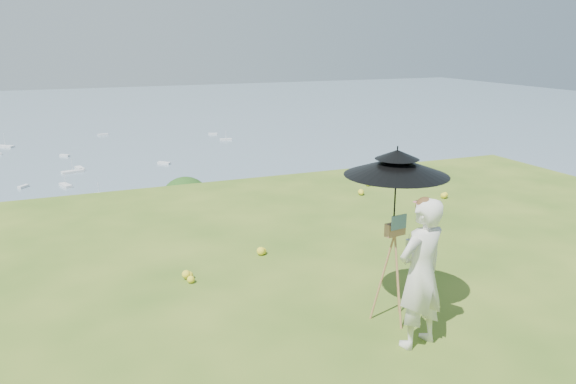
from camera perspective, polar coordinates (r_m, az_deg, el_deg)
name	(u,v)px	position (r m, az deg, el deg)	size (l,w,h in m)	color
ground	(452,279)	(8.71, 16.32, -8.45)	(14.00, 14.00, 0.00)	#3E621C
shoreline_tier	(116,308)	(90.36, -17.06, -11.24)	(170.00, 28.00, 8.00)	#6E6658
bay_water	(74,132)	(249.03, -20.93, 5.70)	(700.00, 700.00, 0.00)	slate
slope_trees	(148,284)	(45.37, -14.00, -9.09)	(110.00, 50.00, 6.00)	#184314
harbor_town	(113,269)	(87.72, -17.39, -7.43)	(110.00, 22.00, 5.00)	silver
moored_boats	(37,176)	(171.37, -24.17, 1.50)	(140.00, 140.00, 0.70)	silver
wildflowers	(442,269)	(8.87, 15.35, -7.52)	(10.00, 10.50, 0.12)	yellow
painter	(421,273)	(6.51, 13.34, -8.05)	(0.64, 0.42, 1.77)	white
field_easel	(393,268)	(7.06, 10.61, -7.61)	(0.53, 0.53, 1.40)	#A67745
sun_umbrella	(395,190)	(6.76, 10.86, 0.18)	(1.24, 1.24, 1.07)	black
painter_cap	(426,202)	(6.23, 13.80, -1.00)	(0.20, 0.24, 0.10)	pink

